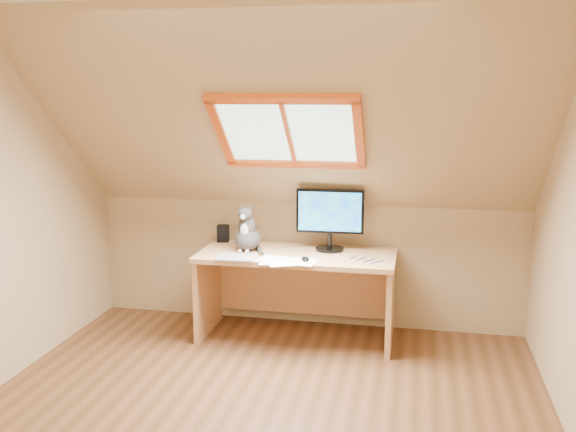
# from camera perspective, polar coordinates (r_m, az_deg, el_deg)

# --- Properties ---
(ground) EXTENTS (3.50, 3.50, 0.00)m
(ground) POSITION_cam_1_polar(r_m,az_deg,el_deg) (3.89, -3.16, -18.21)
(ground) COLOR brown
(ground) RESTS_ON ground
(room_shell) EXTENTS (3.52, 3.52, 2.41)m
(room_shell) POSITION_cam_1_polar(r_m,az_deg,el_deg) (3.33, -3.83, 2.93)
(room_shell) COLOR tan
(room_shell) RESTS_ON ground
(desk) EXTENTS (1.50, 0.65, 0.68)m
(desk) POSITION_cam_1_polar(r_m,az_deg,el_deg) (5.01, 0.90, -5.50)
(desk) COLOR tan
(desk) RESTS_ON ground
(monitor) EXTENTS (0.52, 0.22, 0.48)m
(monitor) POSITION_cam_1_polar(r_m,az_deg,el_deg) (4.92, 3.75, 0.04)
(monitor) COLOR black
(monitor) RESTS_ON desk
(cat) EXTENTS (0.23, 0.26, 0.38)m
(cat) POSITION_cam_1_polar(r_m,az_deg,el_deg) (4.95, -3.64, -1.55)
(cat) COLOR #433D3B
(cat) RESTS_ON desk
(desk_speaker) EXTENTS (0.11, 0.11, 0.13)m
(desk_speaker) POSITION_cam_1_polar(r_m,az_deg,el_deg) (5.27, -5.79, -1.55)
(desk_speaker) COLOR black
(desk_speaker) RESTS_ON desk
(graphics_tablet) EXTENTS (0.29, 0.21, 0.01)m
(graphics_tablet) POSITION_cam_1_polar(r_m,az_deg,el_deg) (4.76, -4.59, -3.69)
(graphics_tablet) COLOR #B2B2B7
(graphics_tablet) RESTS_ON desk
(mouse) EXTENTS (0.08, 0.11, 0.03)m
(mouse) POSITION_cam_1_polar(r_m,az_deg,el_deg) (4.66, 1.54, -3.84)
(mouse) COLOR black
(mouse) RESTS_ON desk
(papers) EXTENTS (0.35, 0.30, 0.01)m
(papers) POSITION_cam_1_polar(r_m,az_deg,el_deg) (4.65, -0.51, -4.02)
(papers) COLOR white
(papers) RESTS_ON desk
(cables) EXTENTS (0.51, 0.26, 0.01)m
(cables) POSITION_cam_1_polar(r_m,az_deg,el_deg) (4.72, 5.70, -3.86)
(cables) COLOR silver
(cables) RESTS_ON desk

